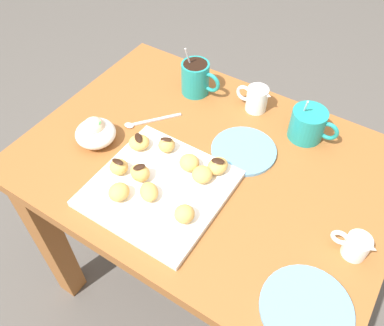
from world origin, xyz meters
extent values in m
plane|color=#514C47|center=(0.00, 0.00, 0.00)|extent=(8.00, 8.00, 0.00)
cube|color=#935628|center=(0.00, 0.00, 0.69)|extent=(0.94, 0.68, 0.04)
cube|color=#935628|center=(-0.41, -0.28, 0.34)|extent=(0.07, 0.07, 0.67)
cube|color=#935628|center=(-0.41, 0.28, 0.34)|extent=(0.07, 0.07, 0.67)
cube|color=#935628|center=(0.41, 0.28, 0.34)|extent=(0.07, 0.07, 0.67)
cube|color=white|center=(-0.05, -0.14, 0.72)|extent=(0.30, 0.30, 0.02)
cylinder|color=teal|center=(-0.17, 0.22, 0.76)|extent=(0.08, 0.08, 0.10)
torus|color=teal|center=(-0.12, 0.22, 0.76)|extent=(0.06, 0.01, 0.06)
cylinder|color=black|center=(-0.17, 0.22, 0.80)|extent=(0.07, 0.07, 0.01)
cylinder|color=silver|center=(-0.19, 0.22, 0.80)|extent=(0.01, 0.04, 0.13)
cylinder|color=teal|center=(0.17, 0.22, 0.75)|extent=(0.09, 0.09, 0.09)
torus|color=teal|center=(0.23, 0.22, 0.75)|extent=(0.06, 0.01, 0.06)
cylinder|color=black|center=(0.17, 0.22, 0.79)|extent=(0.08, 0.08, 0.01)
cylinder|color=silver|center=(0.16, 0.22, 0.78)|extent=(0.02, 0.05, 0.11)
cylinder|color=white|center=(0.01, 0.25, 0.74)|extent=(0.06, 0.06, 0.07)
cone|color=white|center=(0.04, 0.25, 0.77)|extent=(0.02, 0.02, 0.02)
torus|color=white|center=(-0.03, 0.25, 0.75)|extent=(0.05, 0.01, 0.05)
cylinder|color=white|center=(0.01, 0.25, 0.77)|extent=(0.05, 0.05, 0.01)
ellipsoid|color=white|center=(-0.28, -0.10, 0.74)|extent=(0.11, 0.11, 0.06)
sphere|color=beige|center=(-0.28, -0.10, 0.76)|extent=(0.06, 0.06, 0.06)
ellipsoid|color=green|center=(-0.27, -0.10, 0.78)|extent=(0.03, 0.03, 0.02)
cylinder|color=white|center=(0.40, -0.06, 0.74)|extent=(0.05, 0.05, 0.05)
cone|color=white|center=(0.42, -0.06, 0.75)|extent=(0.02, 0.02, 0.02)
torus|color=white|center=(0.36, -0.06, 0.74)|extent=(0.04, 0.01, 0.04)
cylinder|color=black|center=(0.40, -0.06, 0.76)|extent=(0.04, 0.04, 0.01)
cylinder|color=#66A8DB|center=(0.36, -0.23, 0.71)|extent=(0.18, 0.18, 0.01)
cylinder|color=#66A8DB|center=(0.06, 0.08, 0.71)|extent=(0.17, 0.17, 0.01)
cube|color=silver|center=(-0.20, 0.05, 0.71)|extent=(0.10, 0.12, 0.00)
ellipsoid|color=silver|center=(-0.25, -0.01, 0.71)|extent=(0.03, 0.02, 0.01)
ellipsoid|color=#DBA351|center=(-0.16, -0.16, 0.74)|extent=(0.05, 0.05, 0.03)
ellipsoid|color=black|center=(-0.16, -0.16, 0.76)|extent=(0.03, 0.02, 0.00)
ellipsoid|color=#DBA351|center=(-0.05, -0.18, 0.74)|extent=(0.07, 0.07, 0.03)
ellipsoid|color=#DBA351|center=(0.03, -0.07, 0.74)|extent=(0.05, 0.05, 0.03)
ellipsoid|color=#DBA351|center=(-0.17, -0.07, 0.74)|extent=(0.07, 0.07, 0.03)
ellipsoid|color=black|center=(-0.17, -0.07, 0.76)|extent=(0.04, 0.04, 0.00)
ellipsoid|color=#DBA351|center=(0.05, -0.19, 0.74)|extent=(0.05, 0.05, 0.04)
ellipsoid|color=#DBA351|center=(-0.11, -0.22, 0.74)|extent=(0.05, 0.05, 0.04)
ellipsoid|color=#DBA351|center=(-0.10, -0.04, 0.74)|extent=(0.06, 0.06, 0.04)
ellipsoid|color=black|center=(-0.10, -0.04, 0.76)|extent=(0.03, 0.03, 0.00)
ellipsoid|color=#DBA351|center=(-0.02, -0.06, 0.74)|extent=(0.07, 0.07, 0.04)
ellipsoid|color=#DBA351|center=(0.04, -0.03, 0.74)|extent=(0.05, 0.06, 0.03)
ellipsoid|color=black|center=(0.04, -0.03, 0.76)|extent=(0.04, 0.03, 0.00)
ellipsoid|color=#DBA351|center=(-0.10, -0.15, 0.74)|extent=(0.06, 0.05, 0.04)
ellipsoid|color=black|center=(-0.10, -0.15, 0.77)|extent=(0.03, 0.03, 0.00)
camera|label=1|loc=(0.33, -0.59, 1.48)|focal=37.53mm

